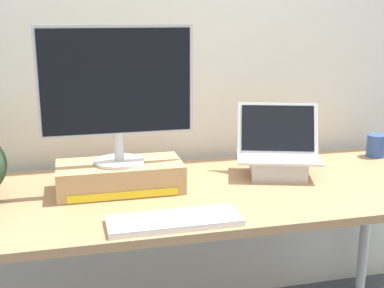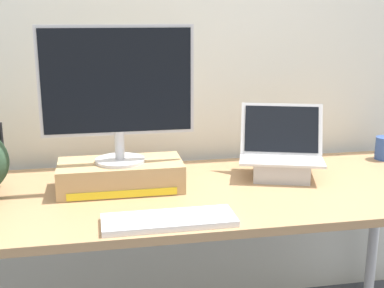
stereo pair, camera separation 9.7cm
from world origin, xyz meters
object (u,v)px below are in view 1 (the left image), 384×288
object	(u,v)px
toner_box_yellow	(120,177)
open_laptop	(278,160)
coffee_mug	(377,146)
desktop_monitor	(117,90)
external_keyboard	(174,220)

from	to	relation	value
toner_box_yellow	open_laptop	world-z (taller)	open_laptop
toner_box_yellow	coffee_mug	distance (m)	1.23
desktop_monitor	open_laptop	distance (m)	0.72
open_laptop	external_keyboard	distance (m)	0.65
open_laptop	toner_box_yellow	bearing A→B (deg)	-160.02
toner_box_yellow	open_laptop	xyz separation A→B (m)	(0.65, 0.03, 0.01)
desktop_monitor	coffee_mug	distance (m)	1.27
toner_box_yellow	open_laptop	bearing A→B (deg)	2.48
coffee_mug	external_keyboard	bearing A→B (deg)	-153.28
desktop_monitor	open_laptop	bearing A→B (deg)	2.59
desktop_monitor	open_laptop	world-z (taller)	desktop_monitor
toner_box_yellow	coffee_mug	xyz separation A→B (m)	(1.21, 0.18, -0.00)
desktop_monitor	coffee_mug	xyz separation A→B (m)	(1.21, 0.18, -0.33)
toner_box_yellow	desktop_monitor	size ratio (longest dim) A/B	0.83
open_laptop	desktop_monitor	bearing A→B (deg)	-159.92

